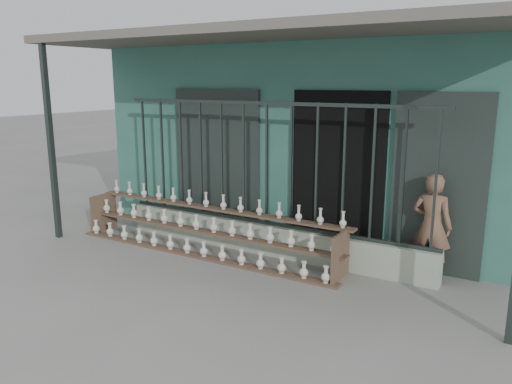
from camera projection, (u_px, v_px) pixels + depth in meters
The scene contains 6 objects.
ground at pixel (216, 283), 6.39m from camera, with size 60.00×60.00×0.00m, color slate.
workshop_building at pixel (342, 129), 9.59m from camera, with size 7.40×6.60×3.21m.
parapet_wall at pixel (266, 239), 7.43m from camera, with size 5.00×0.20×0.45m, color #99A68F.
security_fence at pixel (267, 164), 7.19m from camera, with size 5.00×0.04×1.80m.
shelf_rack at pixel (204, 229), 7.46m from camera, with size 4.50×0.68×0.85m.
elderly_woman at pixel (432, 226), 6.41m from camera, with size 0.51×0.34×1.40m, color brown.
Camera 1 is at (3.48, -4.89, 2.54)m, focal length 35.00 mm.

